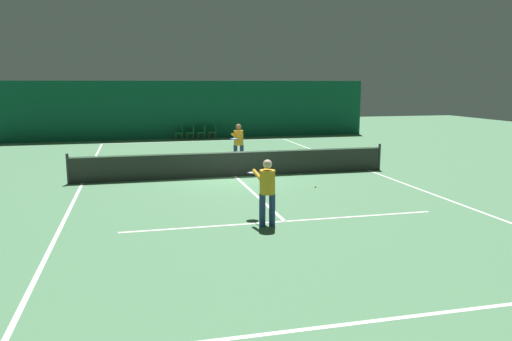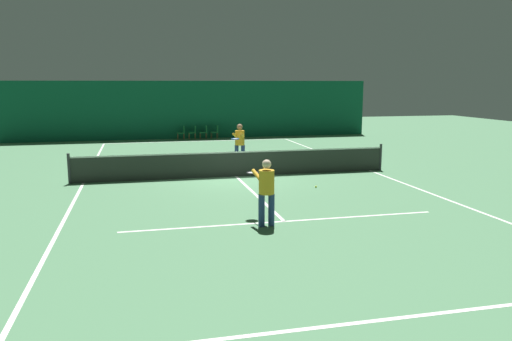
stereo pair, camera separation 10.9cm
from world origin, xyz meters
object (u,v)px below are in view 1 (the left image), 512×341
Objects in this scene: tennis_ball at (315,187)px; player_far at (238,141)px; player_near at (267,187)px; courtside_chair_2 at (202,131)px; tennis_net at (235,163)px; courtside_chair_1 at (191,132)px; courtside_chair_3 at (213,131)px; courtside_chair_0 at (180,132)px.

player_far is at bearing 106.78° from tennis_ball.
player_near reaches higher than courtside_chair_2.
tennis_ball is at bearing 6.21° from courtside_chair_2.
tennis_net reaches higher than courtside_chair_2.
tennis_net is 2.70m from player_far.
courtside_chair_2 is at bearing 90.00° from courtside_chair_1.
courtside_chair_3 is at bearing -12.17° from player_near.
courtside_chair_2 is (-0.13, 10.46, -0.54)m from player_far.
tennis_net is at bearing 7.33° from player_far.
courtside_chair_1 is 1.00× the size of courtside_chair_2.
courtside_chair_1 and courtside_chair_2 have the same top height.
player_far reaches higher than courtside_chair_2.
courtside_chair_1 is at bearing -90.00° from courtside_chair_3.
courtside_chair_1 is 0.70m from courtside_chair_2.
tennis_ball is (2.79, 4.01, -0.94)m from player_near.
player_far is 2.10× the size of courtside_chair_1.
courtside_chair_2 reaches higher than tennis_ball.
player_near is 1.98× the size of courtside_chair_2.
courtside_chair_3 is (1.23, 13.03, -0.03)m from tennis_net.
player_near is at bearing -1.10° from courtside_chair_1.
tennis_ball is (3.11, -15.67, -0.45)m from courtside_chair_0.
courtside_chair_1 is 12.73× the size of tennis_ball.
tennis_ball is at bearing -49.78° from tennis_net.
player_far is (1.22, 9.21, 0.06)m from player_near.
courtside_chair_1 is at bearing 90.00° from courtside_chair_0.
courtside_chair_3 is 12.73× the size of tennis_ball.
courtside_chair_2 is at bearing -10.13° from player_near.
courtside_chair_0 is 15.98m from tennis_ball.
player_far reaches higher than tennis_ball.
courtside_chair_1 is at bearing -90.00° from courtside_chair_2.
tennis_net is 14.29× the size of courtside_chair_3.
courtside_chair_2 is at bearing 87.67° from tennis_net.
courtside_chair_0 is at bearing -6.04° from player_near.
tennis_ball is at bearing 8.73° from courtside_chair_1.
courtside_chair_2 is (1.08, 19.68, -0.48)m from player_near.
tennis_net is at bearing 3.85° from courtside_chair_0.
player_far is (0.66, 2.57, 0.52)m from tennis_net.
tennis_ball is at bearing 11.23° from courtside_chair_0.
courtside_chair_1 is at bearing 98.73° from tennis_ball.
tennis_net is 13.03m from courtside_chair_1.
player_near reaches higher than courtside_chair_0.
player_near is 4.97m from tennis_ball.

